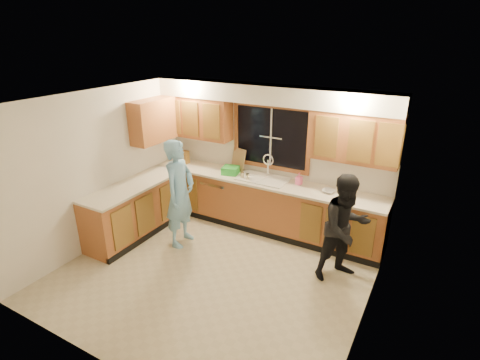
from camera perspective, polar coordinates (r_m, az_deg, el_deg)
name	(u,v)px	position (r m, az deg, el deg)	size (l,w,h in m)	color
floor	(213,273)	(5.66, -4.06, -13.97)	(4.20, 4.20, 0.00)	beige
ceiling	(208,102)	(4.66, -4.90, 11.81)	(4.20, 4.20, 0.00)	white
wall_back	(271,156)	(6.58, 4.70, 3.59)	(4.20, 4.20, 0.00)	white
wall_left	(101,169)	(6.36, -20.44, 1.59)	(3.80, 3.80, 0.00)	white
wall_right	(373,234)	(4.35, 19.58, -7.78)	(3.80, 3.80, 0.00)	white
base_cabinets_back	(262,205)	(6.63, 3.39, -3.77)	(4.20, 0.60, 0.88)	#AD6132
base_cabinets_left	(136,210)	(6.68, -15.59, -4.43)	(0.60, 1.90, 0.88)	#AD6132
countertop_back	(262,181)	(6.44, 3.42, -0.13)	(4.20, 0.63, 0.04)	#F0E4C9
countertop_left	(134,186)	(6.48, -15.91, -0.81)	(0.63, 1.90, 0.04)	#F0E4C9
upper_cabinets_left	(197,117)	(6.99, -6.55, 9.49)	(1.35, 0.33, 0.75)	#AD6132
upper_cabinets_right	(354,137)	(5.84, 17.03, 6.22)	(1.35, 0.33, 0.75)	#AD6132
upper_cabinets_return	(153,121)	(6.84, -13.10, 8.79)	(0.33, 0.90, 0.75)	#AD6132
soffit	(268,94)	(6.17, 4.32, 12.89)	(4.20, 0.35, 0.30)	white
window_frame	(271,137)	(6.47, 4.76, 6.51)	(1.44, 0.03, 1.14)	black
sink	(263,182)	(6.47, 3.49, -0.36)	(0.86, 0.52, 0.57)	white
dishwasher	(221,197)	(7.01, -2.91, -2.56)	(0.60, 0.56, 0.82)	white
stove	(110,223)	(6.33, -19.17, -6.28)	(0.58, 0.75, 0.90)	white
man	(180,194)	(6.04, -9.16, -2.07)	(0.65, 0.42, 1.77)	#77B6E2
woman	(345,228)	(5.38, 15.75, -7.05)	(0.76, 0.59, 1.56)	black
knife_block	(185,157)	(7.26, -8.35, 3.47)	(0.13, 0.11, 0.24)	olive
cutting_board	(239,159)	(6.82, -0.22, 3.17)	(0.30, 0.02, 0.40)	tan
dish_crate	(231,170)	(6.67, -1.46, 1.49)	(0.28, 0.26, 0.13)	green
soap_bottle	(299,179)	(6.27, 8.98, 0.20)	(0.09, 0.09, 0.20)	pink
bowl	(329,191)	(6.07, 13.34, -1.68)	(0.20, 0.20, 0.05)	silver
can_left	(242,175)	(6.44, 0.35, 0.69)	(0.07, 0.07, 0.12)	beige
can_right	(248,177)	(6.37, 1.16, 0.44)	(0.07, 0.07, 0.12)	beige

